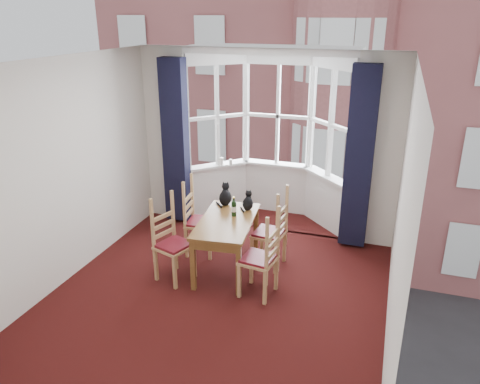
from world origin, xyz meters
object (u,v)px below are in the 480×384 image
at_px(candle_short, 231,162).
at_px(chair_left_near, 169,244).
at_px(cat_right, 248,202).
at_px(candle_tall, 222,161).
at_px(cat_left, 225,196).
at_px(wine_bottle, 234,208).
at_px(dining_table, 227,227).
at_px(chair_right_near, 265,261).
at_px(chair_right_far, 275,235).
at_px(chair_left_far, 195,222).

bearing_deg(candle_short, chair_left_near, -91.34).
height_order(cat_right, candle_tall, cat_right).
relative_size(cat_left, candle_tall, 2.58).
bearing_deg(chair_left_near, cat_right, 46.27).
bearing_deg(wine_bottle, dining_table, -107.42).
distance_m(chair_right_near, cat_left, 1.32).
xyz_separation_m(chair_right_far, wine_bottle, (-0.54, -0.13, 0.38)).
bearing_deg(chair_right_far, candle_short, 127.58).
bearing_deg(chair_left_far, dining_table, -27.56).
bearing_deg(cat_right, wine_bottle, -113.01).
bearing_deg(dining_table, chair_right_far, 25.27).
xyz_separation_m(chair_left_near, wine_bottle, (0.69, 0.57, 0.38)).
height_order(cat_left, candle_tall, cat_left).
bearing_deg(chair_right_near, chair_left_far, 148.68).
xyz_separation_m(dining_table, candle_tall, (-0.74, 1.78, 0.30)).
height_order(candle_tall, candle_short, candle_tall).
distance_m(cat_left, candle_short, 1.38).
relative_size(chair_left_near, wine_bottle, 3.42).
height_order(chair_right_near, cat_right, cat_right).
bearing_deg(candle_tall, dining_table, -67.40).
relative_size(chair_right_far, wine_bottle, 3.42).
xyz_separation_m(dining_table, chair_right_near, (0.66, -0.45, -0.16)).
height_order(cat_left, wine_bottle, cat_left).
distance_m(dining_table, candle_short, 1.93).
height_order(chair_right_near, candle_tall, candle_tall).
bearing_deg(chair_left_near, cat_left, 63.72).
relative_size(dining_table, candle_short, 12.82).
xyz_separation_m(candle_tall, candle_short, (0.15, 0.03, -0.01)).
height_order(chair_right_far, cat_left, cat_left).
bearing_deg(cat_left, chair_left_near, -116.28).
bearing_deg(wine_bottle, chair_right_near, -44.77).
distance_m(chair_left_near, candle_short, 2.27).
relative_size(dining_table, wine_bottle, 4.97).
xyz_separation_m(chair_left_near, cat_left, (0.45, 0.90, 0.38)).
bearing_deg(wine_bottle, candle_short, 110.98).
relative_size(chair_left_near, chair_left_far, 1.00).
xyz_separation_m(chair_right_near, candle_tall, (-1.40, 2.23, 0.46)).
distance_m(chair_left_far, chair_right_near, 1.47).
relative_size(chair_right_near, wine_bottle, 3.42).
bearing_deg(wine_bottle, chair_left_far, 166.23).
height_order(chair_left_near, candle_short, candle_short).
distance_m(chair_right_far, wine_bottle, 0.67).
bearing_deg(cat_left, candle_short, 106.54).
bearing_deg(cat_right, chair_left_near, -133.73).
height_order(chair_left_far, chair_right_far, same).
bearing_deg(candle_tall, chair_left_near, -87.36).
height_order(chair_left_near, cat_right, cat_right).
height_order(cat_right, wine_bottle, cat_right).
xyz_separation_m(cat_right, candle_tall, (-0.90, 1.36, 0.10)).
bearing_deg(cat_right, cat_left, 169.15).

